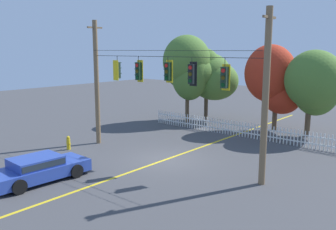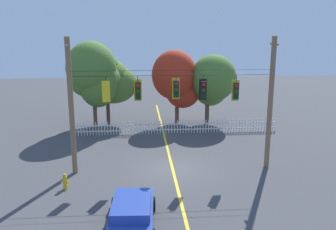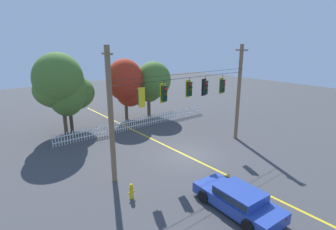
# 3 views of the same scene
# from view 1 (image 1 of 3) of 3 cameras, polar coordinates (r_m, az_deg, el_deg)

# --- Properties ---
(ground) EXTENTS (80.00, 80.00, 0.00)m
(ground) POSITION_cam_1_polar(r_m,az_deg,el_deg) (19.99, -0.41, -7.01)
(ground) COLOR #424244
(lane_centerline_stripe) EXTENTS (0.16, 36.00, 0.01)m
(lane_centerline_stripe) POSITION_cam_1_polar(r_m,az_deg,el_deg) (19.99, -0.41, -7.00)
(lane_centerline_stripe) COLOR gold
(lane_centerline_stripe) RESTS_ON ground
(signal_support_span) EXTENTS (11.57, 1.10, 7.69)m
(signal_support_span) POSITION_cam_1_polar(r_m,az_deg,el_deg) (19.20, -0.42, 4.21)
(signal_support_span) COLOR brown
(signal_support_span) RESTS_ON ground
(traffic_signal_northbound_secondary) EXTENTS (0.43, 0.38, 1.42)m
(traffic_signal_northbound_secondary) POSITION_cam_1_polar(r_m,az_deg,el_deg) (21.70, -7.94, 6.96)
(traffic_signal_northbound_secondary) COLOR black
(traffic_signal_southbound_primary) EXTENTS (0.43, 0.38, 1.43)m
(traffic_signal_southbound_primary) POSITION_cam_1_polar(r_m,az_deg,el_deg) (20.46, -4.61, 6.87)
(traffic_signal_southbound_primary) COLOR black
(traffic_signal_westbound_side) EXTENTS (0.43, 0.38, 1.35)m
(traffic_signal_westbound_side) POSITION_cam_1_polar(r_m,az_deg,el_deg) (19.02, 0.00, 6.83)
(traffic_signal_westbound_side) COLOR black
(traffic_signal_eastbound_side) EXTENTS (0.43, 0.38, 1.43)m
(traffic_signal_eastbound_side) POSITION_cam_1_polar(r_m,az_deg,el_deg) (18.08, 3.76, 6.43)
(traffic_signal_eastbound_side) COLOR black
(traffic_signal_northbound_primary) EXTENTS (0.43, 0.38, 1.51)m
(traffic_signal_northbound_primary) POSITION_cam_1_polar(r_m,az_deg,el_deg) (17.05, 8.86, 5.83)
(traffic_signal_northbound_primary) COLOR black
(white_picket_fence) EXTENTS (16.04, 0.06, 1.04)m
(white_picket_fence) POSITION_cam_1_polar(r_m,az_deg,el_deg) (25.33, 12.26, -2.33)
(white_picket_fence) COLOR white
(white_picket_fence) RESTS_ON ground
(autumn_maple_near_fence) EXTENTS (4.23, 4.18, 7.10)m
(autumn_maple_near_fence) POSITION_cam_1_polar(r_m,az_deg,el_deg) (29.77, 3.28, 7.34)
(autumn_maple_near_fence) COLOR brown
(autumn_maple_near_fence) RESTS_ON ground
(autumn_maple_mid) EXTENTS (4.74, 3.80, 6.03)m
(autumn_maple_mid) POSITION_cam_1_polar(r_m,az_deg,el_deg) (30.51, 6.49, 6.19)
(autumn_maple_mid) COLOR #473828
(autumn_maple_mid) RESTS_ON ground
(autumn_oak_far_east) EXTENTS (4.14, 3.38, 6.30)m
(autumn_oak_far_east) POSITION_cam_1_polar(r_m,az_deg,el_deg) (27.44, 16.49, 5.15)
(autumn_oak_far_east) COLOR brown
(autumn_oak_far_east) RESTS_ON ground
(autumn_maple_far_west) EXTENTS (3.82, 3.84, 5.93)m
(autumn_maple_far_west) POSITION_cam_1_polar(r_m,az_deg,el_deg) (26.16, 22.01, 4.75)
(autumn_maple_far_west) COLOR brown
(autumn_maple_far_west) RESTS_ON ground
(parked_car) EXTENTS (2.16, 4.52, 1.15)m
(parked_car) POSITION_cam_1_polar(r_m,az_deg,el_deg) (17.73, -19.62, -7.84)
(parked_car) COLOR #28429E
(parked_car) RESTS_ON ground
(fire_hydrant) EXTENTS (0.38, 0.22, 0.83)m
(fire_hydrant) POSITION_cam_1_polar(r_m,az_deg,el_deg) (22.68, -15.32, -4.22)
(fire_hydrant) COLOR gold
(fire_hydrant) RESTS_ON ground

